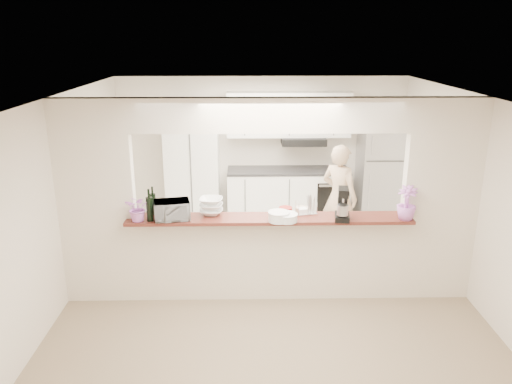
{
  "coord_description": "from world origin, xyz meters",
  "views": [
    {
      "loc": [
        -0.27,
        -5.63,
        3.17
      ],
      "look_at": [
        -0.15,
        0.3,
        1.29
      ],
      "focal_mm": 35.0,
      "sensor_mm": 36.0,
      "label": 1
    }
  ],
  "objects_px": {
    "refrigerator": "(380,175)",
    "stand_mixer": "(343,205)",
    "person": "(339,198)",
    "toaster_oven": "(172,210)"
  },
  "relations": [
    {
      "from": "stand_mixer",
      "to": "person",
      "type": "xyz_separation_m",
      "value": [
        0.28,
        1.66,
        -0.45
      ]
    },
    {
      "from": "toaster_oven",
      "to": "person",
      "type": "relative_size",
      "value": 0.25
    },
    {
      "from": "stand_mixer",
      "to": "toaster_oven",
      "type": "bearing_deg",
      "value": 178.94
    },
    {
      "from": "toaster_oven",
      "to": "person",
      "type": "bearing_deg",
      "value": 23.89
    },
    {
      "from": "toaster_oven",
      "to": "stand_mixer",
      "type": "xyz_separation_m",
      "value": [
        2.0,
        -0.04,
        0.06
      ]
    },
    {
      "from": "refrigerator",
      "to": "toaster_oven",
      "type": "height_order",
      "value": "refrigerator"
    },
    {
      "from": "toaster_oven",
      "to": "person",
      "type": "height_order",
      "value": "person"
    },
    {
      "from": "refrigerator",
      "to": "stand_mixer",
      "type": "height_order",
      "value": "refrigerator"
    },
    {
      "from": "refrigerator",
      "to": "person",
      "type": "xyz_separation_m",
      "value": [
        -0.92,
        -1.13,
        -0.04
      ]
    },
    {
      "from": "refrigerator",
      "to": "stand_mixer",
      "type": "relative_size",
      "value": 4.36
    }
  ]
}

